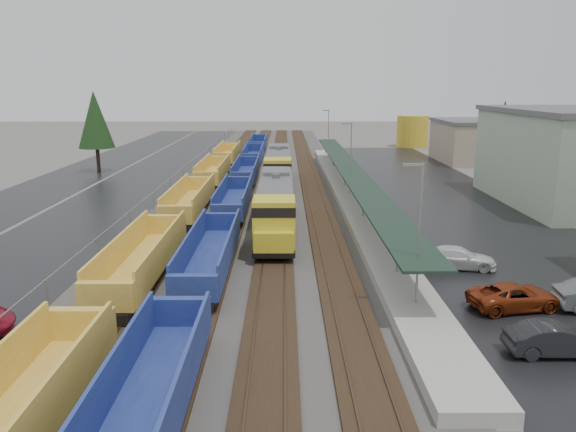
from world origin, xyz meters
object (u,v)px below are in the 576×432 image
(locomotive_lead, at_px, (276,205))
(well_string_blue, at_px, (234,200))
(locomotive_trail, at_px, (278,168))
(parked_car_east_b, at_px, (515,297))
(storage_tank, at_px, (412,131))
(well_string_yellow, at_px, (171,225))
(parked_car_east_a, at_px, (556,340))
(parked_car_east_c, at_px, (458,258))

(locomotive_lead, xyz_separation_m, well_string_blue, (-4.00, 7.62, -1.12))
(locomotive_trail, bearing_deg, parked_car_east_b, -70.55)
(well_string_blue, xyz_separation_m, storage_tank, (29.39, 57.30, 1.81))
(well_string_yellow, relative_size, storage_tank, 17.30)
(parked_car_east_b, bearing_deg, well_string_blue, 25.27)
(parked_car_east_a, relative_size, parked_car_east_b, 0.88)
(locomotive_lead, xyz_separation_m, parked_car_east_a, (12.70, -21.07, -1.59))
(well_string_blue, distance_m, storage_tank, 64.43)
(parked_car_east_b, bearing_deg, locomotive_lead, 28.72)
(parked_car_east_a, bearing_deg, storage_tank, -8.65)
(well_string_blue, bearing_deg, parked_car_east_a, -59.79)
(well_string_yellow, bearing_deg, parked_car_east_c, -18.95)
(well_string_yellow, distance_m, parked_car_east_c, 21.19)
(locomotive_trail, xyz_separation_m, well_string_blue, (-4.00, -13.38, -1.12))
(locomotive_lead, distance_m, well_string_yellow, 8.34)
(locomotive_lead, distance_m, locomotive_trail, 21.00)
(locomotive_trail, bearing_deg, parked_car_east_a, -73.20)
(well_string_yellow, xyz_separation_m, parked_car_east_c, (20.04, -6.88, -0.54))
(locomotive_trail, xyz_separation_m, parked_car_east_c, (12.04, -29.97, -1.61))
(well_string_blue, height_order, parked_car_east_a, well_string_blue)
(locomotive_lead, distance_m, storage_tank, 69.71)
(locomotive_trail, xyz_separation_m, well_string_yellow, (-8.00, -23.09, -1.07))
(locomotive_lead, xyz_separation_m, locomotive_trail, (0.00, 21.00, 0.00))
(parked_car_east_a, xyz_separation_m, parked_car_east_b, (0.30, 5.25, -0.03))
(storage_tank, relative_size, parked_car_east_a, 1.38)
(parked_car_east_c, bearing_deg, well_string_blue, 52.68)
(locomotive_trail, distance_m, storage_tank, 50.73)
(parked_car_east_a, bearing_deg, well_string_yellow, 47.23)
(storage_tank, bearing_deg, locomotive_lead, -111.36)
(parked_car_east_c, bearing_deg, locomotive_trail, 30.52)
(storage_tank, distance_m, parked_car_east_a, 86.95)
(parked_car_east_c, bearing_deg, parked_car_east_b, -163.34)
(well_string_blue, bearing_deg, storage_tank, 62.85)
(locomotive_lead, bearing_deg, parked_car_east_b, -50.59)
(well_string_yellow, relative_size, well_string_blue, 0.87)
(locomotive_trail, height_order, parked_car_east_b, locomotive_trail)
(locomotive_trail, height_order, well_string_yellow, locomotive_trail)
(locomotive_trail, relative_size, well_string_blue, 0.16)
(well_string_blue, height_order, parked_car_east_c, well_string_blue)
(well_string_blue, xyz_separation_m, parked_car_east_c, (16.04, -16.58, -0.49))
(parked_car_east_a, bearing_deg, parked_car_east_b, -3.50)
(locomotive_lead, xyz_separation_m, parked_car_east_b, (13.00, -15.82, -1.62))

